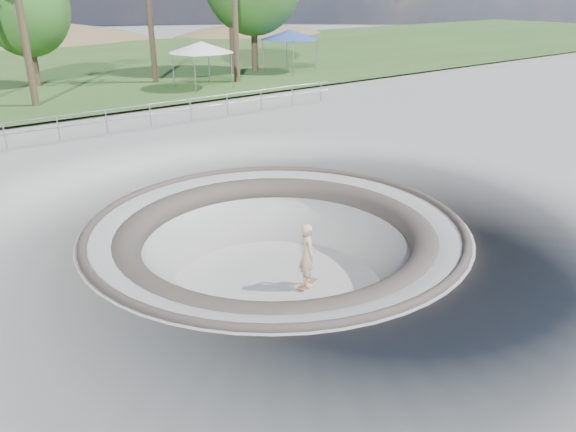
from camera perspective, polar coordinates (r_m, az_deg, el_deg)
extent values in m
plane|color=#9E9E99|center=(15.21, -1.24, -0.87)|extent=(180.00, 180.00, 0.00)
torus|color=#9E9E99|center=(16.10, -1.18, -7.43)|extent=(14.00, 14.00, 4.00)
cylinder|color=#9E9E99|center=(16.07, -1.18, -7.27)|extent=(6.60, 6.60, 0.10)
torus|color=#4A433B|center=(15.21, -1.24, -0.94)|extent=(10.24, 10.24, 0.24)
torus|color=#4A433B|center=(15.39, -1.23, -2.41)|extent=(8.91, 8.91, 0.81)
ellipsoid|color=brown|center=(74.39, -24.82, 9.56)|extent=(61.60, 44.00, 28.60)
ellipsoid|color=brown|center=(77.49, -3.47, 13.85)|extent=(42.00, 30.00, 19.50)
cylinder|color=#94969C|center=(25.15, -18.09, 10.20)|extent=(25.00, 0.05, 0.05)
cylinder|color=#94969C|center=(25.24, -17.97, 9.20)|extent=(25.00, 0.05, 0.05)
cube|color=#8E5D39|center=(16.03, 1.96, -6.88)|extent=(0.82, 0.48, 0.02)
cylinder|color=#A5A5A9|center=(16.04, 1.95, -6.98)|extent=(0.09, 0.17, 0.03)
cylinder|color=#A5A5A9|center=(16.04, 1.95, -6.98)|extent=(0.09, 0.17, 0.03)
cylinder|color=beige|center=(16.05, 1.95, -7.00)|extent=(0.07, 0.05, 0.06)
cylinder|color=beige|center=(16.05, 1.95, -7.00)|extent=(0.07, 0.05, 0.06)
cylinder|color=beige|center=(16.05, 1.95, -7.00)|extent=(0.07, 0.05, 0.06)
cylinder|color=beige|center=(16.05, 1.95, -7.00)|extent=(0.07, 0.05, 0.06)
imported|color=beige|center=(15.60, 2.00, -3.92)|extent=(0.66, 0.78, 1.82)
cylinder|color=#94969C|center=(33.37, -9.52, 13.90)|extent=(0.06, 0.06, 1.98)
cylinder|color=#94969C|center=(34.63, -5.76, 14.39)|extent=(0.06, 0.06, 1.98)
cylinder|color=#94969C|center=(35.59, -11.55, 14.27)|extent=(0.06, 0.06, 1.98)
cylinder|color=#94969C|center=(36.78, -7.94, 14.75)|extent=(0.06, 0.06, 1.98)
cube|color=white|center=(34.94, -8.80, 16.10)|extent=(2.80, 2.80, 0.08)
cone|color=white|center=(34.91, -8.83, 16.62)|extent=(5.35, 5.35, 0.63)
cylinder|color=#94969C|center=(39.87, -0.16, 15.63)|extent=(0.06, 0.06, 2.12)
cylinder|color=#94969C|center=(41.57, 2.91, 15.88)|extent=(0.06, 0.06, 2.12)
cylinder|color=#94969C|center=(42.03, -2.50, 15.95)|extent=(0.06, 0.06, 2.12)
cylinder|color=#94969C|center=(43.65, 0.51, 16.21)|extent=(0.06, 0.06, 2.12)
cube|color=#2F47AA|center=(41.65, 0.19, 17.52)|extent=(3.51, 3.51, 0.08)
cone|color=#2F47AA|center=(41.62, 0.19, 17.98)|extent=(5.57, 5.57, 0.68)
cylinder|color=brown|center=(37.76, -13.82, 18.82)|extent=(0.36, 0.36, 7.82)
cylinder|color=brown|center=(38.73, -24.54, 14.97)|extent=(0.44, 0.44, 4.29)
ellipsoid|color=#296121|center=(38.58, -25.14, 18.55)|extent=(5.13, 4.66, 5.59)
cylinder|color=brown|center=(42.10, -3.46, 18.44)|extent=(0.44, 0.44, 5.99)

